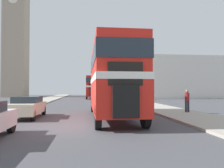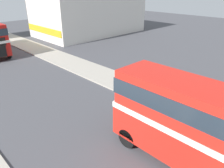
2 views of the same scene
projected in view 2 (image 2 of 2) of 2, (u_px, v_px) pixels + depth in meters
name	position (u px, v px, depth m)	size (l,w,h in m)	color
double_decker_bus	(209.00, 128.00, 9.71)	(2.52, 9.88, 4.46)	red
pedestrian_walking	(218.00, 102.00, 15.16)	(0.34, 0.34, 1.67)	#282833
shop_building_block	(90.00, 11.00, 40.52)	(19.38, 10.87, 8.32)	silver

